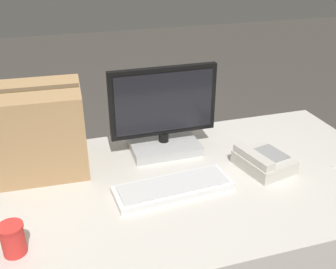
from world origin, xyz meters
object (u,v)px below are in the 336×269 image
at_px(monitor, 164,118).
at_px(paper_cup_right, 13,239).
at_px(cardboard_box, 41,130).
at_px(desk_phone, 263,161).
at_px(keyboard, 173,187).

xyz_separation_m(monitor, paper_cup_right, (-0.60, -0.48, -0.10)).
bearing_deg(monitor, paper_cup_right, -141.41).
relative_size(paper_cup_right, cardboard_box, 0.30).
relative_size(monitor, desk_phone, 1.90).
bearing_deg(keyboard, desk_phone, 2.01).
bearing_deg(desk_phone, cardboard_box, 149.53).
relative_size(keyboard, paper_cup_right, 4.42).
relative_size(desk_phone, paper_cup_right, 2.37).
bearing_deg(desk_phone, paper_cup_right, 179.88).
distance_m(paper_cup_right, cardboard_box, 0.50).
bearing_deg(keyboard, paper_cup_right, -166.86).
bearing_deg(desk_phone, monitor, 128.42).
height_order(keyboard, desk_phone, desk_phone).
xyz_separation_m(monitor, cardboard_box, (-0.49, -0.00, 0.02)).
xyz_separation_m(keyboard, desk_phone, (0.39, 0.04, 0.02)).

